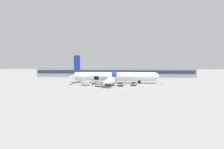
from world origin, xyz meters
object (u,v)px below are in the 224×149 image
object	(u,v)px
baggage_cart_empty	(99,85)
ground_crew_driver	(93,83)
ground_crew_supervisor	(99,81)
airplane	(113,77)
suitcase_on_tarmac_spare	(96,84)
baggage_tug_mid	(121,84)
ground_crew_loader_a	(107,82)
baggage_cart_queued	(85,84)
suitcase_on_tarmac_upright	(99,84)
baggage_cart_loading	(96,83)
baggage_tug_lead	(134,84)
ground_crew_loader_b	(102,83)

from	to	relation	value
baggage_cart_empty	ground_crew_driver	bearing A→B (deg)	131.13
ground_crew_supervisor	airplane	bearing A→B (deg)	23.76
airplane	suitcase_on_tarmac_spare	world-z (taller)	airplane
baggage_tug_mid	ground_crew_loader_a	bearing A→B (deg)	141.67
airplane	baggage_cart_queued	distance (m)	12.16
suitcase_on_tarmac_upright	baggage_cart_loading	bearing A→B (deg)	126.07
baggage_cart_empty	ground_crew_supervisor	world-z (taller)	ground_crew_supervisor
baggage_tug_lead	ground_crew_loader_a	xyz separation A→B (m)	(-9.52, 2.80, 0.31)
baggage_cart_loading	ground_crew_loader_b	distance (m)	3.56
baggage_tug_mid	ground_crew_supervisor	size ratio (longest dim) A/B	1.72
airplane	ground_crew_driver	bearing A→B (deg)	-133.84
baggage_cart_queued	baggage_cart_loading	bearing A→B (deg)	46.55
baggage_cart_loading	suitcase_on_tarmac_spare	world-z (taller)	baggage_cart_loading
ground_crew_driver	ground_crew_supervisor	distance (m)	4.83
baggage_cart_loading	ground_crew_loader_a	xyz separation A→B (m)	(3.92, 0.67, 0.31)
ground_crew_driver	suitcase_on_tarmac_upright	bearing A→B (deg)	7.86
ground_crew_supervisor	baggage_tug_mid	bearing A→B (deg)	-34.12
baggage_cart_queued	ground_crew_supervisor	xyz separation A→B (m)	(3.90, 5.54, 0.38)
airplane	baggage_cart_empty	xyz separation A→B (m)	(-3.82, -10.12, -2.10)
baggage_tug_lead	suitcase_on_tarmac_upright	xyz separation A→B (m)	(-11.92, 0.04, -0.25)
baggage_tug_mid	ground_crew_supervisor	world-z (taller)	ground_crew_supervisor
ground_crew_driver	airplane	bearing A→B (deg)	46.16
ground_crew_supervisor	baggage_cart_queued	bearing A→B (deg)	-125.16
baggage_tug_lead	ground_crew_supervisor	bearing A→B (deg)	161.04
airplane	baggage_tug_mid	xyz separation A→B (m)	(3.10, -7.91, -1.95)
baggage_cart_loading	ground_crew_driver	distance (m)	2.50
baggage_tug_mid	ground_crew_loader_b	world-z (taller)	ground_crew_loader_b
ground_crew_loader_a	ground_crew_supervisor	distance (m)	3.52
ground_crew_supervisor	suitcase_on_tarmac_upright	bearing A→B (deg)	-80.15
baggage_tug_lead	ground_crew_loader_b	bearing A→B (deg)	-177.99
ground_crew_loader_a	ground_crew_loader_b	bearing A→B (deg)	-114.11
ground_crew_driver	ground_crew_supervisor	size ratio (longest dim) A/B	0.98
baggage_cart_queued	suitcase_on_tarmac_upright	distance (m)	4.82
airplane	baggage_tug_lead	bearing A→B (deg)	-41.61
airplane	suitcase_on_tarmac_upright	distance (m)	8.26
airplane	ground_crew_loader_b	world-z (taller)	airplane
baggage_cart_queued	baggage_cart_empty	world-z (taller)	baggage_cart_queued
baggage_cart_loading	baggage_cart_empty	xyz separation A→B (m)	(2.15, -5.60, -0.13)
suitcase_on_tarmac_spare	ground_crew_loader_b	bearing A→B (deg)	-6.54
baggage_cart_empty	suitcase_on_tarmac_upright	size ratio (longest dim) A/B	4.73
baggage_tug_lead	baggage_cart_queued	world-z (taller)	baggage_tug_lead
airplane	ground_crew_loader_b	distance (m)	8.00
baggage_tug_lead	baggage_cart_empty	world-z (taller)	baggage_tug_lead
ground_crew_supervisor	suitcase_on_tarmac_spare	bearing A→B (deg)	-95.35
ground_crew_loader_a	ground_crew_loader_b	xyz separation A→B (m)	(-1.43, -3.18, 0.05)
airplane	suitcase_on_tarmac_upright	size ratio (longest dim) A/B	47.40
baggage_tug_mid	baggage_cart_empty	bearing A→B (deg)	-162.29
ground_crew_loader_a	suitcase_on_tarmac_upright	bearing A→B (deg)	-131.10
baggage_tug_mid	ground_crew_driver	world-z (taller)	ground_crew_driver
ground_crew_loader_a	suitcase_on_tarmac_spare	world-z (taller)	ground_crew_loader_a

